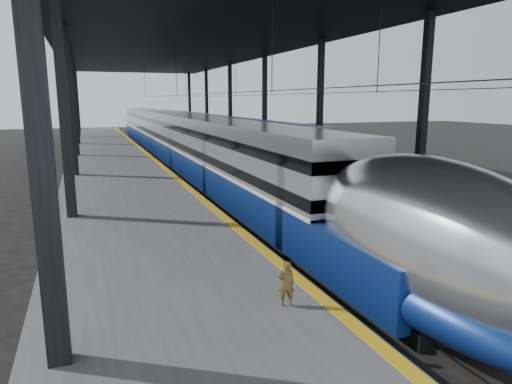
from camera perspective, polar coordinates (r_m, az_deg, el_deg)
ground at (r=14.34m, az=2.10°, el=-9.56°), size 160.00×160.00×0.00m
platform at (r=32.73m, az=-17.39°, el=2.76°), size 6.00×80.00×1.00m
yellow_strip at (r=32.92m, az=-12.57°, el=3.95°), size 0.30×80.00×0.01m
rails at (r=34.15m, az=-3.83°, el=2.89°), size 6.52×80.00×0.16m
canopy at (r=33.36m, az=-8.55°, el=18.16°), size 18.00×75.00×9.47m
tgv_train at (r=36.45m, az=-9.13°, el=6.19°), size 2.83×65.20×4.06m
second_train at (r=51.78m, az=-6.94°, el=7.70°), size 2.64×56.05×3.63m
child at (r=9.48m, az=3.81°, el=-11.30°), size 0.37×0.27×0.95m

